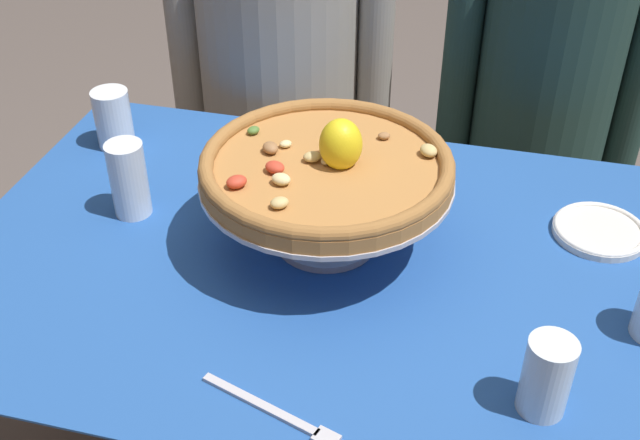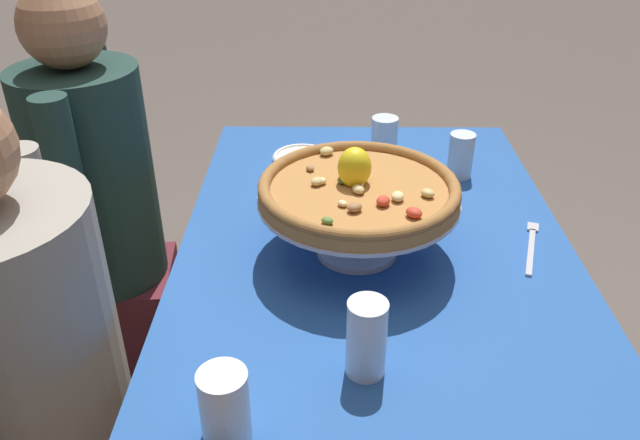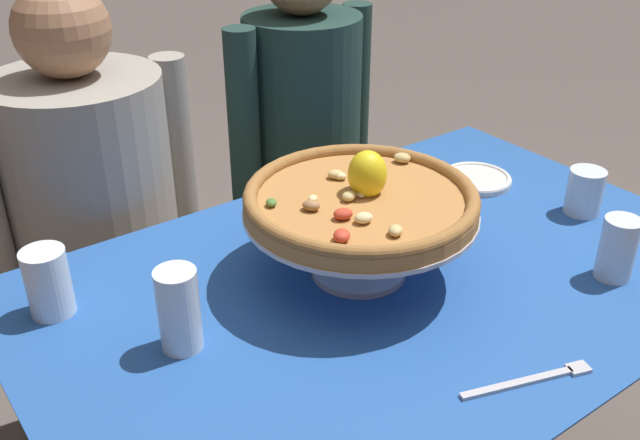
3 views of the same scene
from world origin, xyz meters
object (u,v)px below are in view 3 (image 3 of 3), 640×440
(pizza, at_px, (361,198))
(diner_right, at_px, (304,176))
(water_glass_back_left, at_px, (49,287))
(water_glass_front_right, at_px, (617,252))
(pizza_stand, at_px, (360,226))
(dinner_fork, at_px, (534,379))
(water_glass_side_left, at_px, (179,313))
(water_glass_side_right, at_px, (584,194))
(side_plate, at_px, (476,179))
(diner_left, at_px, (100,247))

(pizza, relative_size, diner_right, 0.33)
(water_glass_back_left, bearing_deg, water_glass_front_right, -29.97)
(pizza_stand, bearing_deg, water_glass_back_left, 156.79)
(diner_right, bearing_deg, pizza_stand, -117.39)
(dinner_fork, relative_size, diner_right, 0.17)
(water_glass_side_left, relative_size, dinner_fork, 0.67)
(dinner_fork, height_order, diner_right, diner_right)
(water_glass_side_right, xyz_separation_m, side_plate, (-0.07, 0.22, -0.03))
(pizza_stand, distance_m, water_glass_side_left, 0.35)
(water_glass_side_left, height_order, side_plate, water_glass_side_left)
(water_glass_side_right, distance_m, diner_right, 0.80)
(water_glass_back_left, distance_m, diner_left, 0.51)
(water_glass_front_right, bearing_deg, side_plate, 77.78)
(pizza, xyz_separation_m, water_glass_side_left, (-0.35, -0.00, -0.09))
(water_glass_back_left, relative_size, diner_left, 0.10)
(water_glass_front_right, distance_m, diner_left, 1.10)
(pizza, distance_m, side_plate, 0.48)
(side_plate, bearing_deg, pizza_stand, -163.55)
(side_plate, xyz_separation_m, dinner_fork, (-0.42, -0.50, -0.01))
(water_glass_side_right, height_order, side_plate, water_glass_side_right)
(water_glass_side_right, xyz_separation_m, water_glass_front_right, (-0.16, -0.18, 0.01))
(water_glass_side_left, bearing_deg, side_plate, 9.38)
(pizza_stand, distance_m, water_glass_side_right, 0.52)
(water_glass_back_left, distance_m, diner_right, 0.96)
(pizza, bearing_deg, side_plate, 16.44)
(water_glass_side_right, xyz_separation_m, water_glass_side_left, (-0.86, 0.09, 0.02))
(water_glass_side_right, bearing_deg, diner_left, 137.46)
(side_plate, bearing_deg, dinner_fork, -129.75)
(diner_left, bearing_deg, pizza, -66.76)
(dinner_fork, distance_m, diner_right, 1.09)
(water_glass_side_left, relative_size, diner_right, 0.11)
(pizza, bearing_deg, diner_right, 62.64)
(water_glass_side_left, xyz_separation_m, side_plate, (0.79, 0.13, -0.05))
(water_glass_back_left, distance_m, water_glass_side_left, 0.24)
(diner_right, bearing_deg, side_plate, -79.56)
(water_glass_side_left, bearing_deg, diner_left, 82.36)
(pizza, relative_size, water_glass_front_right, 3.47)
(pizza, xyz_separation_m, side_plate, (0.44, 0.13, -0.14))
(water_glass_side_right, relative_size, dinner_fork, 0.46)
(water_glass_side_right, relative_size, diner_left, 0.08)
(pizza, height_order, side_plate, pizza)
(pizza, xyz_separation_m, water_glass_front_right, (0.35, -0.27, -0.10))
(side_plate, bearing_deg, diner_right, 100.44)
(diner_right, bearing_deg, dinner_fork, -107.13)
(pizza_stand, xyz_separation_m, water_glass_front_right, (0.35, -0.27, -0.05))
(water_glass_front_right, relative_size, water_glass_side_left, 0.84)
(side_plate, bearing_deg, water_glass_side_left, -170.62)
(water_glass_front_right, bearing_deg, diner_left, 124.73)
(water_glass_side_right, bearing_deg, pizza, 169.43)
(dinner_fork, distance_m, diner_left, 1.04)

